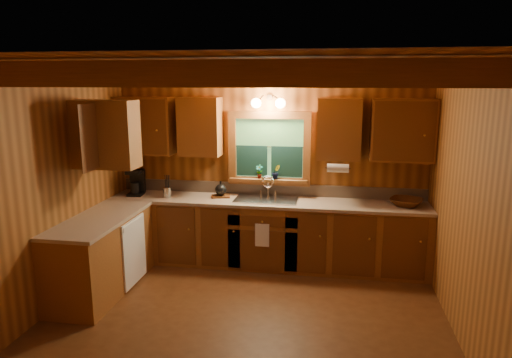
{
  "coord_description": "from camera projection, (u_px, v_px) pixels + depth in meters",
  "views": [
    {
      "loc": [
        0.87,
        -4.28,
        2.44
      ],
      "look_at": [
        0.0,
        0.8,
        1.35
      ],
      "focal_mm": 32.52,
      "sensor_mm": 36.0,
      "label": 1
    }
  ],
  "objects": [
    {
      "name": "paper_towel_roll",
      "position": [
        338.0,
        168.0,
        5.82
      ],
      "size": [
        0.27,
        0.11,
        0.11
      ],
      "primitive_type": "cylinder",
      "rotation": [
        0.0,
        1.57,
        0.0
      ],
      "color": "white",
      "rests_on": "upper_cabinets"
    },
    {
      "name": "teakettle",
      "position": [
        221.0,
        190.0,
        6.26
      ],
      "size": [
        0.16,
        0.16,
        0.2
      ],
      "rotation": [
        0.0,
        0.0,
        -0.42
      ],
      "color": "black",
      "rests_on": "cutting_board"
    },
    {
      "name": "backsplash",
      "position": [
        269.0,
        189.0,
        6.39
      ],
      "size": [
        4.2,
        0.02,
        0.16
      ],
      "primitive_type": "cube",
      "color": "tan",
      "rests_on": "room"
    },
    {
      "name": "dish_towel",
      "position": [
        262.0,
        235.0,
        5.89
      ],
      "size": [
        0.18,
        0.01,
        0.3
      ],
      "primitive_type": "cube",
      "color": "white",
      "rests_on": "base_cabinets"
    },
    {
      "name": "window",
      "position": [
        269.0,
        150.0,
        6.26
      ],
      "size": [
        1.12,
        0.08,
        1.0
      ],
      "color": "brown",
      "rests_on": "room"
    },
    {
      "name": "room",
      "position": [
        242.0,
        201.0,
        4.51
      ],
      "size": [
        4.2,
        4.2,
        4.2
      ],
      "color": "#552E14",
      "rests_on": "ground"
    },
    {
      "name": "potted_plant_left",
      "position": [
        259.0,
        172.0,
        6.29
      ],
      "size": [
        0.11,
        0.08,
        0.19
      ],
      "primitive_type": "imported",
      "rotation": [
        0.0,
        0.0,
        -0.16
      ],
      "color": "#5A2F13",
      "rests_on": "window_sill"
    },
    {
      "name": "window_sill",
      "position": [
        269.0,
        180.0,
        6.3
      ],
      "size": [
        1.06,
        0.14,
        0.04
      ],
      "primitive_type": "cube",
      "color": "brown",
      "rests_on": "room"
    },
    {
      "name": "wicker_basket",
      "position": [
        406.0,
        202.0,
        5.82
      ],
      "size": [
        0.51,
        0.51,
        0.1
      ],
      "primitive_type": "imported",
      "rotation": [
        0.0,
        0.0,
        -0.38
      ],
      "color": "#48230C",
      "rests_on": "countertop"
    },
    {
      "name": "utensil_crock",
      "position": [
        167.0,
        192.0,
        6.26
      ],
      "size": [
        0.11,
        0.11,
        0.31
      ],
      "rotation": [
        0.0,
        0.0,
        -0.19
      ],
      "color": "silver",
      "rests_on": "countertop"
    },
    {
      "name": "base_cabinets",
      "position": [
        225.0,
        239.0,
        6.01
      ],
      "size": [
        4.2,
        2.22,
        0.86
      ],
      "color": "brown",
      "rests_on": "ground"
    },
    {
      "name": "countertop",
      "position": [
        225.0,
        206.0,
        5.92
      ],
      "size": [
        4.2,
        2.24,
        0.04
      ],
      "color": "tan",
      "rests_on": "base_cabinets"
    },
    {
      "name": "upper_cabinets",
      "position": [
        220.0,
        130.0,
        5.86
      ],
      "size": [
        4.19,
        1.77,
        0.78
      ],
      "color": "brown",
      "rests_on": "room"
    },
    {
      "name": "coffee_maker",
      "position": [
        136.0,
        182.0,
        6.39
      ],
      "size": [
        0.2,
        0.25,
        0.35
      ],
      "rotation": [
        0.0,
        0.0,
        0.12
      ],
      "color": "black",
      "rests_on": "countertop"
    },
    {
      "name": "dishwasher_panel",
      "position": [
        134.0,
        251.0,
        5.59
      ],
      "size": [
        0.02,
        0.6,
        0.8
      ],
      "primitive_type": "cube",
      "color": "white",
      "rests_on": "base_cabinets"
    },
    {
      "name": "potted_plant_right",
      "position": [
        276.0,
        172.0,
        6.24
      ],
      "size": [
        0.14,
        0.13,
        0.2
      ],
      "primitive_type": "imported",
      "rotation": [
        0.0,
        0.0,
        0.42
      ],
      "color": "#5A2F13",
      "rests_on": "window_sill"
    },
    {
      "name": "wall_sconce",
      "position": [
        268.0,
        103.0,
        6.01
      ],
      "size": [
        0.45,
        0.21,
        0.17
      ],
      "color": "black",
      "rests_on": "room"
    },
    {
      "name": "sink",
      "position": [
        266.0,
        203.0,
        6.15
      ],
      "size": [
        0.82,
        0.48,
        0.43
      ],
      "color": "silver",
      "rests_on": "countertop"
    },
    {
      "name": "ceiling_beams",
      "position": [
        241.0,
        76.0,
        4.26
      ],
      "size": [
        4.2,
        2.54,
        0.18
      ],
      "color": "brown",
      "rests_on": "room"
    },
    {
      "name": "cutting_board",
      "position": [
        221.0,
        196.0,
        6.28
      ],
      "size": [
        0.28,
        0.23,
        0.02
      ],
      "primitive_type": "cube",
      "rotation": [
        0.0,
        0.0,
        0.25
      ],
      "color": "#5A2F13",
      "rests_on": "countertop"
    }
  ]
}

